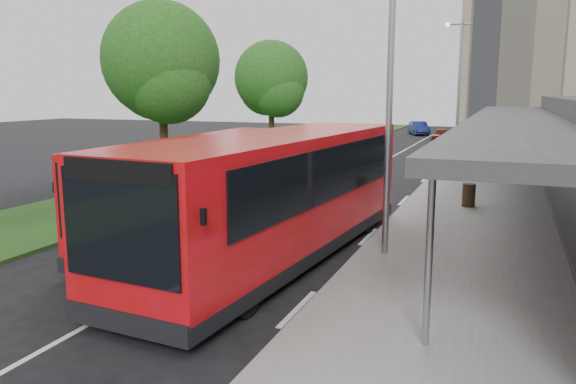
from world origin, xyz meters
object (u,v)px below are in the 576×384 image
(tree_far, at_px, (271,83))
(bollard, at_px, (463,164))
(bus_second, at_px, (211,185))
(car_far, at_px, (419,128))
(lamp_post_near, at_px, (387,71))
(tree_mid, at_px, (162,69))
(bus_main, at_px, (278,196))
(litter_bin, at_px, (469,195))
(car_near, at_px, (442,135))
(lamp_post_far, at_px, (458,83))

(tree_far, xyz_separation_m, bollard, (11.93, -3.19, -4.16))
(tree_far, distance_m, bus_second, 19.56)
(car_far, bearing_deg, lamp_post_near, -104.39)
(tree_far, distance_m, lamp_post_near, 22.06)
(tree_mid, relative_size, tree_far, 1.09)
(bus_main, height_order, bollard, bus_main)
(tree_far, distance_m, bollard, 13.03)
(tree_mid, height_order, litter_bin, tree_mid)
(lamp_post_near, distance_m, car_far, 43.42)
(bus_main, distance_m, litter_bin, 9.06)
(lamp_post_near, xyz_separation_m, bollard, (0.80, 15.87, -4.11))
(car_near, bearing_deg, bus_main, -87.62)
(lamp_post_far, relative_size, car_far, 1.99)
(tree_mid, distance_m, bus_main, 12.40)
(tree_mid, xyz_separation_m, litter_bin, (12.80, -0.09, -4.63))
(bus_main, bearing_deg, bollard, 84.21)
(car_far, bearing_deg, tree_mid, -120.65)
(bus_second, relative_size, litter_bin, 12.36)
(bollard, bearing_deg, car_near, 99.07)
(bollard, height_order, car_far, car_far)
(tree_far, xyz_separation_m, bus_main, (8.70, -20.10, -3.13))
(tree_mid, height_order, lamp_post_far, lamp_post_far)
(tree_mid, distance_m, lamp_post_far, 17.08)
(tree_far, height_order, car_near, tree_far)
(bus_main, relative_size, car_near, 3.33)
(tree_far, xyz_separation_m, lamp_post_near, (11.13, -19.05, -0.05))
(tree_mid, bearing_deg, lamp_post_far, 49.32)
(lamp_post_near, relative_size, lamp_post_far, 1.00)
(tree_far, relative_size, bollard, 8.12)
(bus_main, distance_m, car_near, 36.64)
(tree_far, height_order, litter_bin, tree_far)
(tree_far, relative_size, bus_main, 0.65)
(tree_mid, distance_m, bus_second, 9.40)
(litter_bin, xyz_separation_m, car_near, (-4.02, 28.61, 0.02))
(lamp_post_near, bearing_deg, bollard, 87.12)
(lamp_post_far, bearing_deg, bollard, -79.08)
(litter_bin, height_order, bollard, bollard)
(bus_main, bearing_deg, litter_bin, 67.90)
(tree_mid, bearing_deg, car_far, 80.92)
(lamp_post_far, distance_m, bollard, 5.89)
(bollard, bearing_deg, tree_mid, -143.53)
(lamp_post_near, height_order, bollard, lamp_post_near)
(bus_main, distance_m, bus_second, 3.35)
(lamp_post_far, height_order, bollard, lamp_post_far)
(lamp_post_far, height_order, bus_second, lamp_post_far)
(bus_second, distance_m, car_near, 35.05)
(tree_mid, xyz_separation_m, car_far, (5.73, 35.84, -4.53))
(bus_second, xyz_separation_m, bollard, (6.11, 15.20, -0.87))
(bus_second, relative_size, car_near, 2.98)
(tree_mid, height_order, lamp_post_near, lamp_post_near)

